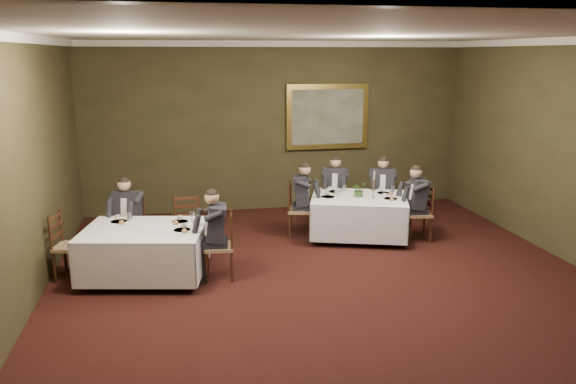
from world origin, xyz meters
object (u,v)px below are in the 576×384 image
object	(u,v)px
diner_main_endright	(418,212)
painting	(327,117)
chair_sec_backleft	(131,240)
diner_main_backleft	(335,198)
diner_main_backright	(382,199)
candlestick	(374,188)
chair_main_endleft	(299,221)
chair_sec_endright	(220,260)
chair_main_backleft	(335,209)
chair_sec_endleft	(71,259)
chair_main_endright	(418,225)
chair_sec_backright	(188,240)
diner_sec_backleft	(129,227)
diner_sec_endright	(219,245)
table_main	(358,214)
centerpiece	(359,189)
diner_main_endleft	(300,209)
table_second	(145,249)
chair_main_backright	(381,210)

from	to	relation	value
diner_main_endright	painting	distance (m)	3.11
chair_sec_backleft	diner_main_backleft	bearing A→B (deg)	-142.83
diner_main_backright	candlestick	size ratio (longest dim) A/B	2.69
chair_main_endleft	painting	bearing A→B (deg)	166.83
diner_main_backright	chair_sec_endright	distance (m)	3.89
chair_main_backleft	chair_sec_endleft	world-z (taller)	same
chair_main_endright	chair_sec_backright	world-z (taller)	same
chair_sec_backleft	diner_sec_backleft	size ratio (longest dim) A/B	0.74
diner_sec_endright	painting	world-z (taller)	painting
table_main	centerpiece	size ratio (longest dim) A/B	6.99
diner_main_backright	diner_main_endright	bearing A→B (deg)	126.44
diner_main_endright	painting	size ratio (longest dim) A/B	0.76
diner_main_endleft	chair_main_endleft	bearing A→B (deg)	-90.00
table_second	chair_sec_backleft	xyz separation A→B (m)	(-0.28, 0.97, -0.17)
diner_main_backright	diner_sec_endright	size ratio (longest dim) A/B	1.00
chair_main_endleft	centerpiece	size ratio (longest dim) A/B	3.50
diner_main_endleft	diner_main_endright	xyz separation A→B (m)	(2.01, -0.64, 0.00)
table_main	diner_main_backright	world-z (taller)	diner_main_backright
diner_main_endright	chair_sec_backleft	xyz separation A→B (m)	(-4.97, 0.12, -0.23)
diner_main_backright	diner_main_backleft	bearing A→B (deg)	1.22
chair_sec_backright	chair_sec_endright	bearing A→B (deg)	118.03
diner_main_backleft	diner_main_endright	xyz separation A→B (m)	(1.18, -1.27, 0.00)
table_main	chair_sec_backleft	world-z (taller)	chair_sec_backleft
chair_main_backright	painting	size ratio (longest dim) A/B	0.57
chair_main_backright	diner_main_endleft	distance (m)	1.75
chair_sec_backleft	chair_main_backright	bearing A→B (deg)	-148.92
chair_main_endleft	chair_main_endright	world-z (taller)	same
diner_main_backright	centerpiece	xyz separation A→B (m)	(-0.69, -0.66, 0.40)
diner_sec_backleft	chair_sec_backright	size ratio (longest dim) A/B	1.35
candlestick	chair_sec_backright	bearing A→B (deg)	-175.30
chair_main_endright	chair_sec_endleft	size ratio (longest dim) A/B	1.00
chair_main_backleft	chair_main_backright	size ratio (longest dim) A/B	1.00
candlestick	diner_main_backright	bearing A→B (deg)	59.86
chair_main_backleft	diner_main_endright	world-z (taller)	diner_main_endright
chair_main_backleft	chair_sec_backright	distance (m)	3.18
chair_sec_endleft	diner_main_endleft	bearing A→B (deg)	121.47
chair_main_endright	table_second	bearing A→B (deg)	107.31
chair_main_backleft	chair_main_backright	distance (m)	0.90
chair_sec_endright	painting	size ratio (longest dim) A/B	0.57
diner_main_endleft	chair_sec_backleft	size ratio (longest dim) A/B	1.35
chair_main_backright	diner_main_endright	size ratio (longest dim) A/B	0.74
chair_sec_backleft	diner_sec_endright	bearing A→B (deg)	159.10
chair_sec_backleft	chair_sec_endright	world-z (taller)	same
table_main	chair_sec_endright	size ratio (longest dim) A/B	2.00
centerpiece	table_main	bearing A→B (deg)	-90.49
centerpiece	painting	xyz separation A→B (m)	(-0.00, 2.22, 1.04)
chair_sec_endright	centerpiece	bearing A→B (deg)	-56.35
chair_main_endright	chair_sec_backright	distance (m)	4.06
chair_sec_endright	chair_sec_backleft	bearing A→B (deg)	54.19
diner_main_endleft	chair_sec_backright	xyz separation A→B (m)	(-2.04, -0.71, -0.23)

